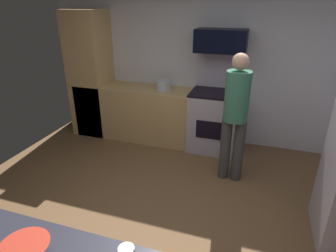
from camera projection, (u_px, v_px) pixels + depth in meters
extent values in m
cube|color=brown|center=(155.00, 225.00, 3.12)|extent=(5.20, 4.80, 0.02)
cube|color=silver|center=(204.00, 63.00, 4.62)|extent=(5.20, 0.12, 2.60)
cube|color=tan|center=(146.00, 113.00, 4.91)|extent=(2.40, 0.60, 0.90)
cube|color=tan|center=(91.00, 74.00, 4.95)|extent=(0.60, 0.60, 2.10)
cube|color=#BAB0C0|center=(214.00, 122.00, 4.55)|extent=(0.76, 0.64, 0.92)
cube|color=black|center=(216.00, 93.00, 4.36)|extent=(0.76, 0.64, 0.03)
cube|color=#BAB0C0|center=(221.00, 69.00, 4.49)|extent=(0.76, 0.06, 0.58)
cube|color=black|center=(210.00, 130.00, 4.27)|extent=(0.44, 0.01, 0.28)
cube|color=black|center=(221.00, 41.00, 4.14)|extent=(0.74, 0.38, 0.33)
cylinder|color=#424242|center=(225.00, 149.00, 3.79)|extent=(0.14, 0.14, 0.85)
cylinder|color=#424242|center=(238.00, 151.00, 3.74)|extent=(0.14, 0.14, 0.85)
cylinder|color=#3A795F|center=(237.00, 96.00, 3.47)|extent=(0.30, 0.30, 0.62)
sphere|color=tan|center=(241.00, 62.00, 3.30)|extent=(0.20, 0.20, 0.20)
cone|color=red|center=(25.00, 251.00, 1.61)|extent=(0.28, 0.28, 0.09)
cylinder|color=silver|center=(163.00, 85.00, 4.60)|extent=(0.24, 0.24, 0.16)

